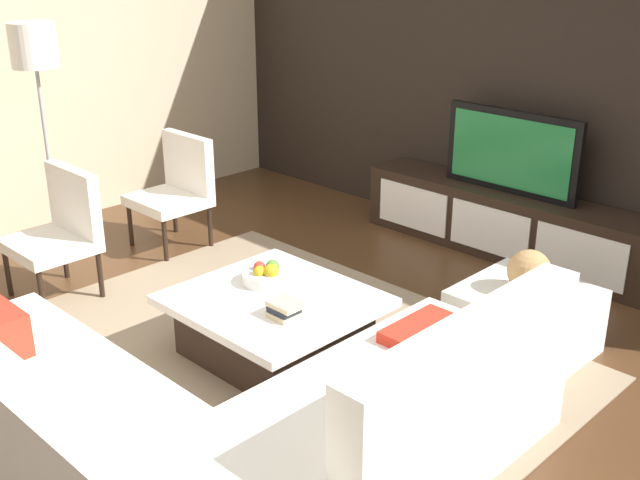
{
  "coord_description": "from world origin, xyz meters",
  "views": [
    {
      "loc": [
        2.89,
        -2.55,
        2.32
      ],
      "look_at": [
        -0.23,
        0.61,
        0.55
      ],
      "focal_mm": 43.4,
      "sensor_mm": 36.0,
      "label": 1
    }
  ],
  "objects_px": {
    "floor_lamp": "(35,59)",
    "decorative_ball": "(529,271)",
    "book_stack": "(285,309)",
    "media_console": "(505,223)",
    "television": "(511,152)",
    "ottoman": "(524,322)",
    "coffee_table": "(274,325)",
    "sectional_couch": "(205,429)",
    "accent_chair_near": "(61,226)",
    "accent_chair_far": "(177,184)",
    "fruit_bowl": "(266,275)"
  },
  "relations": [
    {
      "from": "media_console",
      "to": "floor_lamp",
      "type": "distance_m",
      "value": 3.69
    },
    {
      "from": "ottoman",
      "to": "decorative_ball",
      "type": "xyz_separation_m",
      "value": [
        0.0,
        0.0,
        0.33
      ]
    },
    {
      "from": "media_console",
      "to": "accent_chair_far",
      "type": "xyz_separation_m",
      "value": [
        -1.96,
        -1.62,
        0.24
      ]
    },
    {
      "from": "floor_lamp",
      "to": "accent_chair_far",
      "type": "height_order",
      "value": "floor_lamp"
    },
    {
      "from": "ottoman",
      "to": "coffee_table",
      "type": "bearing_deg",
      "value": -133.98
    },
    {
      "from": "sectional_couch",
      "to": "floor_lamp",
      "type": "relative_size",
      "value": 1.43
    },
    {
      "from": "media_console",
      "to": "television",
      "type": "relative_size",
      "value": 2.16
    },
    {
      "from": "floor_lamp",
      "to": "fruit_bowl",
      "type": "xyz_separation_m",
      "value": [
        2.28,
        0.16,
        -1.04
      ]
    },
    {
      "from": "accent_chair_near",
      "to": "decorative_ball",
      "type": "xyz_separation_m",
      "value": [
        2.67,
        1.47,
        0.03
      ]
    },
    {
      "from": "media_console",
      "to": "accent_chair_near",
      "type": "bearing_deg",
      "value": -122.86
    },
    {
      "from": "accent_chair_near",
      "to": "ottoman",
      "type": "height_order",
      "value": "accent_chair_near"
    },
    {
      "from": "media_console",
      "to": "television",
      "type": "distance_m",
      "value": 0.56
    },
    {
      "from": "sectional_couch",
      "to": "accent_chair_near",
      "type": "xyz_separation_m",
      "value": [
        -2.28,
        0.56,
        0.2
      ]
    },
    {
      "from": "accent_chair_near",
      "to": "television",
      "type": "bearing_deg",
      "value": 53.75
    },
    {
      "from": "decorative_ball",
      "to": "book_stack",
      "type": "distance_m",
      "value": 1.41
    },
    {
      "from": "sectional_couch",
      "to": "coffee_table",
      "type": "height_order",
      "value": "sectional_couch"
    },
    {
      "from": "accent_chair_far",
      "to": "book_stack",
      "type": "xyz_separation_m",
      "value": [
        2.08,
        -0.79,
        -0.06
      ]
    },
    {
      "from": "accent_chair_far",
      "to": "coffee_table",
      "type": "bearing_deg",
      "value": -29.17
    },
    {
      "from": "coffee_table",
      "to": "fruit_bowl",
      "type": "xyz_separation_m",
      "value": [
        -0.18,
        0.1,
        0.23
      ]
    },
    {
      "from": "sectional_couch",
      "to": "decorative_ball",
      "type": "height_order",
      "value": "sectional_couch"
    },
    {
      "from": "media_console",
      "to": "fruit_bowl",
      "type": "relative_size",
      "value": 8.47
    },
    {
      "from": "ottoman",
      "to": "accent_chair_far",
      "type": "distance_m",
      "value": 2.91
    },
    {
      "from": "sectional_couch",
      "to": "fruit_bowl",
      "type": "relative_size",
      "value": 8.86
    },
    {
      "from": "television",
      "to": "fruit_bowl",
      "type": "height_order",
      "value": "television"
    },
    {
      "from": "media_console",
      "to": "floor_lamp",
      "type": "bearing_deg",
      "value": -137.38
    },
    {
      "from": "media_console",
      "to": "accent_chair_near",
      "type": "height_order",
      "value": "accent_chair_near"
    },
    {
      "from": "accent_chair_near",
      "to": "floor_lamp",
      "type": "xyz_separation_m",
      "value": [
        -0.81,
        0.36,
        0.98
      ]
    },
    {
      "from": "coffee_table",
      "to": "fruit_bowl",
      "type": "height_order",
      "value": "fruit_bowl"
    },
    {
      "from": "coffee_table",
      "to": "book_stack",
      "type": "height_order",
      "value": "book_stack"
    },
    {
      "from": "coffee_table",
      "to": "fruit_bowl",
      "type": "relative_size",
      "value": 3.84
    },
    {
      "from": "media_console",
      "to": "book_stack",
      "type": "xyz_separation_m",
      "value": [
        0.13,
        -2.42,
        0.18
      ]
    },
    {
      "from": "television",
      "to": "ottoman",
      "type": "distance_m",
      "value": 1.66
    },
    {
      "from": "book_stack",
      "to": "television",
      "type": "bearing_deg",
      "value": 93.0
    },
    {
      "from": "coffee_table",
      "to": "accent_chair_far",
      "type": "relative_size",
      "value": 1.24
    },
    {
      "from": "floor_lamp",
      "to": "decorative_ball",
      "type": "relative_size",
      "value": 6.9
    },
    {
      "from": "floor_lamp",
      "to": "decorative_ball",
      "type": "xyz_separation_m",
      "value": [
        3.47,
        1.11,
        -0.95
      ]
    },
    {
      "from": "coffee_table",
      "to": "decorative_ball",
      "type": "height_order",
      "value": "decorative_ball"
    },
    {
      "from": "decorative_ball",
      "to": "book_stack",
      "type": "xyz_separation_m",
      "value": [
        -0.79,
        -1.17,
        -0.1
      ]
    },
    {
      "from": "coffee_table",
      "to": "accent_chair_near",
      "type": "distance_m",
      "value": 1.73
    },
    {
      "from": "media_console",
      "to": "coffee_table",
      "type": "xyz_separation_m",
      "value": [
        -0.1,
        -2.3,
        -0.05
      ]
    },
    {
      "from": "floor_lamp",
      "to": "ottoman",
      "type": "bearing_deg",
      "value": 17.72
    },
    {
      "from": "floor_lamp",
      "to": "accent_chair_far",
      "type": "distance_m",
      "value": 1.37
    },
    {
      "from": "coffee_table",
      "to": "book_stack",
      "type": "distance_m",
      "value": 0.34
    },
    {
      "from": "ottoman",
      "to": "book_stack",
      "type": "bearing_deg",
      "value": -123.86
    },
    {
      "from": "floor_lamp",
      "to": "book_stack",
      "type": "relative_size",
      "value": 9.75
    },
    {
      "from": "accent_chair_far",
      "to": "decorative_ball",
      "type": "xyz_separation_m",
      "value": [
        2.87,
        0.38,
        0.03
      ]
    },
    {
      "from": "fruit_bowl",
      "to": "ottoman",
      "type": "bearing_deg",
      "value": 38.52
    },
    {
      "from": "sectional_couch",
      "to": "ottoman",
      "type": "distance_m",
      "value": 2.07
    },
    {
      "from": "television",
      "to": "accent_chair_near",
      "type": "height_order",
      "value": "television"
    },
    {
      "from": "accent_chair_far",
      "to": "book_stack",
      "type": "distance_m",
      "value": 2.23
    }
  ]
}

